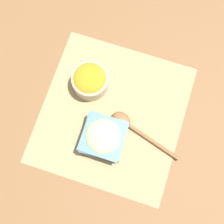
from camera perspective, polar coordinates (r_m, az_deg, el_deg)
The scene contains 5 objects.
ground_plane at distance 1.02m, azimuth -0.00°, elevation -0.45°, with size 3.00×3.00×0.00m, color brown.
placemat at distance 1.01m, azimuth -0.00°, elevation -0.43°, with size 0.45×0.47×0.00m.
cucumber_bowl at distance 0.96m, azimuth -1.82°, elevation -4.52°, with size 0.14×0.14×0.07m.
carrot_bowl at distance 1.01m, azimuth -4.05°, elevation 5.82°, with size 0.12×0.12×0.07m.
wooden_spoon at distance 0.99m, azimuth 3.12°, elevation -2.42°, with size 0.25×0.10×0.03m.
Camera 1 is at (-0.07, 0.22, 0.99)m, focal length 50.00 mm.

